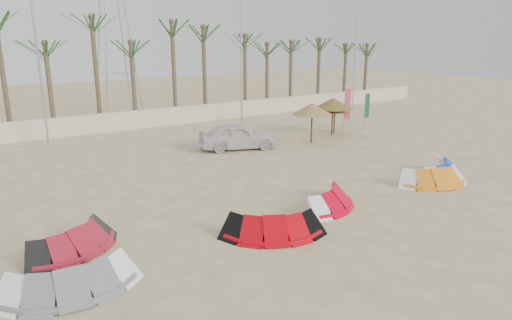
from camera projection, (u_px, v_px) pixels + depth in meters
ground at (356, 237)px, 15.18m from camera, size 120.00×120.00×0.00m
boundary_wall at (132, 120)px, 32.67m from camera, size 60.00×0.30×1.30m
palm_line at (129, 36)px, 32.70m from camera, size 52.00×4.00×7.70m
lamp_b at (38, 48)px, 26.52m from camera, size 1.25×0.14×11.00m
lamp_c at (242, 46)px, 34.02m from camera, size 1.25×0.14×11.00m
lamp_d at (356, 44)px, 40.44m from camera, size 1.25×0.14×11.00m
pylon at (120, 116)px, 38.19m from camera, size 3.00×3.00×14.00m
kite_grey at (67, 274)px, 11.98m from camera, size 3.58×1.78×0.90m
kite_red_left at (71, 237)px, 14.24m from camera, size 3.57×2.60×0.90m
kite_red_mid at (268, 222)px, 15.35m from camera, size 3.85×2.77×0.90m
kite_red_right at (325, 195)px, 17.94m from camera, size 3.62×2.73×0.90m
kite_orange at (428, 175)px, 20.57m from camera, size 3.58×2.39×0.90m
kite_blue at (436, 168)px, 21.65m from camera, size 3.76×2.60×0.90m
parasol_left at (312, 109)px, 27.96m from camera, size 2.45×2.45×2.49m
parasol_mid at (333, 103)px, 30.13m from camera, size 2.57×2.57×2.51m
parasol_right at (335, 106)px, 31.09m from camera, size 2.09×2.09×2.18m
flag_pink at (346, 105)px, 30.96m from camera, size 0.43×0.20×3.23m
flag_green at (366, 107)px, 32.63m from camera, size 0.45×0.05×2.63m
car at (237, 136)px, 26.81m from camera, size 4.86×3.18×1.54m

